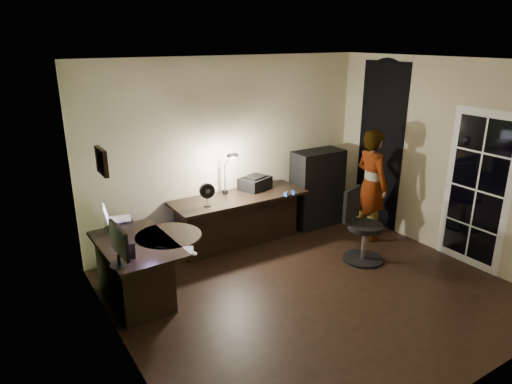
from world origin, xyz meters
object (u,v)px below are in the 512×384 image
person (371,185)px  desk_right (240,220)px  cabinet (317,188)px  desk_left (139,271)px  office_chair (366,226)px  monitor (118,252)px

person → desk_right: bearing=70.8°
person → cabinet: bearing=28.7°
desk_left → cabinet: 3.29m
desk_right → office_chair: bearing=-48.6°
monitor → desk_right: bearing=26.1°
office_chair → person: bearing=21.0°
desk_left → cabinet: (3.21, 0.68, 0.26)m
desk_right → person: size_ratio=1.19×
desk_left → desk_right: bearing=19.9°
cabinet → person: 0.92m
desk_left → monitor: monitor is taller
monitor → office_chair: monitor is taller
cabinet → desk_right: bearing=-179.9°
office_chair → person: size_ratio=0.59×
desk_right → monitor: size_ratio=4.17×
desk_left → office_chair: bearing=-14.4°
desk_left → office_chair: (2.94, -0.68, 0.14)m
person → office_chair: bearing=136.6°
monitor → person: bearing=1.9°
cabinet → desk_left: bearing=-167.4°
desk_right → cabinet: bearing=-0.0°
cabinet → office_chair: (-0.26, -1.35, -0.12)m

